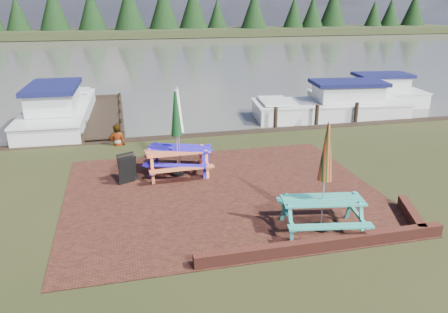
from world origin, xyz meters
TOP-DOWN VIEW (x-y plane):
  - ground at (0.00, 0.00)m, footprint 120.00×120.00m
  - paving at (0.00, 1.00)m, footprint 9.00×7.50m
  - brick_wall at (2.15, -2.42)m, footprint 6.21×1.79m
  - water at (0.00, 37.00)m, footprint 120.00×60.00m
  - far_treeline at (0.00, 66.00)m, footprint 120.00×10.00m
  - picnic_table_teal at (1.83, -1.70)m, footprint 2.23×2.05m
  - picnic_table_red at (-1.07, 2.71)m, footprint 2.06×1.84m
  - picnic_table_blue at (-0.97, 3.01)m, footprint 2.49×2.36m
  - chalkboard at (-2.68, 2.45)m, footprint 0.60×0.74m
  - jetty at (-3.50, 11.28)m, footprint 1.76×9.08m
  - boat_jetty at (-5.52, 10.60)m, footprint 3.03×8.02m
  - boat_near at (7.55, 8.98)m, footprint 7.76×3.52m
  - boat_far at (10.83, 10.97)m, footprint 6.55×2.93m
  - person at (-2.94, 6.38)m, footprint 0.68×0.51m

SIDE VIEW (x-z plane):
  - ground at x=0.00m, z-range 0.00..0.00m
  - water at x=0.00m, z-range -0.01..0.01m
  - paving at x=0.00m, z-range 0.00..0.02m
  - jetty at x=-3.50m, z-range -0.39..0.61m
  - brick_wall at x=2.15m, z-range 0.00..0.30m
  - boat_far at x=10.83m, z-range -0.60..1.38m
  - boat_near at x=7.55m, z-range -0.61..1.42m
  - chalkboard at x=-2.68m, z-range 0.02..0.92m
  - boat_jetty at x=-5.52m, z-range -0.66..1.63m
  - person at x=-2.94m, z-range 0.00..1.69m
  - picnic_table_teal at x=1.83m, z-range -0.41..2.31m
  - picnic_table_red at x=-1.07m, z-range -0.41..2.35m
  - picnic_table_blue at x=-0.97m, z-range -0.42..2.38m
  - far_treeline at x=0.00m, z-range -0.77..7.33m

